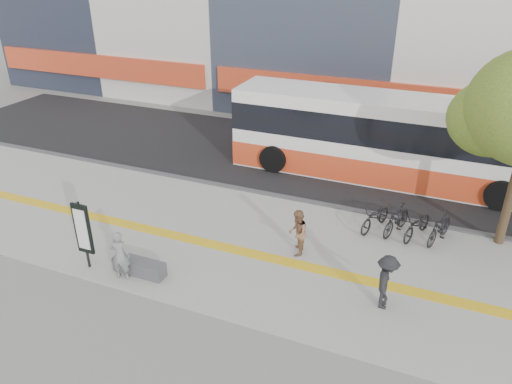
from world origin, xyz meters
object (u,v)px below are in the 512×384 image
at_px(signboard, 83,230).
at_px(pedestrian_dark, 386,282).
at_px(seated_woman, 120,255).
at_px(pedestrian_tan, 297,233).
at_px(bench, 139,267).
at_px(bus, 386,140).

distance_m(signboard, pedestrian_dark, 8.61).
bearing_deg(seated_woman, pedestrian_dark, 178.95).
height_order(seated_woman, pedestrian_tan, seated_woman).
xyz_separation_m(bench, signboard, (-1.60, -0.31, 1.06)).
bearing_deg(bus, bench, -119.19).
bearing_deg(seated_woman, signboard, -16.04).
distance_m(signboard, pedestrian_tan, 6.34).
relative_size(seated_woman, pedestrian_dark, 0.98).
height_order(bench, pedestrian_dark, pedestrian_dark).
height_order(bus, pedestrian_tan, bus).
bearing_deg(bus, seated_woman, -119.81).
bearing_deg(signboard, pedestrian_dark, 10.60).
height_order(signboard, pedestrian_dark, signboard).
bearing_deg(bench, pedestrian_dark, 10.56).
bearing_deg(pedestrian_tan, seated_woman, -66.55).
xyz_separation_m(signboard, seated_woman, (1.26, -0.05, -0.52)).
xyz_separation_m(signboard, pedestrian_dark, (8.45, 1.58, -0.50)).
relative_size(signboard, pedestrian_dark, 1.40).
xyz_separation_m(bench, bus, (5.42, 9.70, 1.34)).
distance_m(bench, signboard, 1.94).
xyz_separation_m(signboard, bus, (7.02, 10.01, 0.27)).
relative_size(bus, pedestrian_dark, 8.06).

